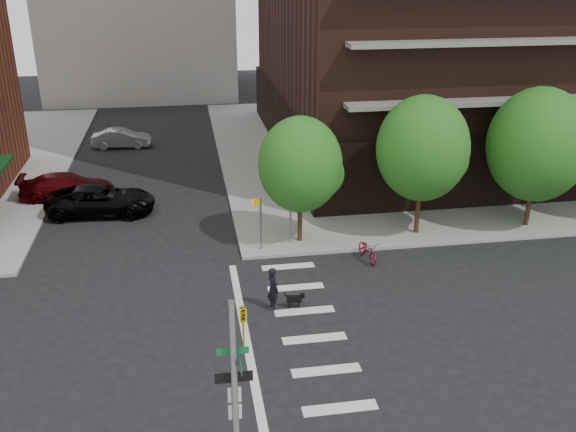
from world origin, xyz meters
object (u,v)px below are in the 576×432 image
at_px(dog_walker, 273,288).
at_px(traffic_signal, 237,427).
at_px(scooter, 368,250).
at_px(parked_car_black, 101,200).
at_px(parked_car_silver, 121,138).
at_px(parked_car_maroon, 67,187).

bearing_deg(dog_walker, traffic_signal, 149.31).
bearing_deg(scooter, parked_car_black, 140.21).
distance_m(parked_car_silver, scooter, 24.70).
relative_size(traffic_signal, scooter, 3.18).
bearing_deg(traffic_signal, parked_car_black, 104.42).
height_order(traffic_signal, scooter, traffic_signal).
xyz_separation_m(parked_car_silver, dog_walker, (7.70, -24.86, 0.21)).
xyz_separation_m(parked_car_maroon, dog_walker, (10.01, -14.27, 0.13)).
relative_size(parked_car_silver, dog_walker, 2.33).
height_order(traffic_signal, dog_walker, traffic_signal).
xyz_separation_m(parked_car_maroon, parked_car_silver, (2.31, 10.59, -0.07)).
bearing_deg(parked_car_silver, traffic_signal, -169.03).
distance_m(traffic_signal, parked_car_maroon, 25.49).
relative_size(parked_car_maroon, scooter, 2.80).
bearing_deg(parked_car_maroon, parked_car_silver, -13.80).
bearing_deg(parked_car_maroon, parked_car_black, -142.38).
height_order(parked_car_silver, dog_walker, dog_walker).
height_order(parked_car_maroon, scooter, parked_car_maroon).
bearing_deg(dog_walker, parked_car_maroon, 17.27).
bearing_deg(parked_car_silver, dog_walker, -160.67).
bearing_deg(traffic_signal, scooter, 61.97).
distance_m(parked_car_black, dog_walker, 13.95).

